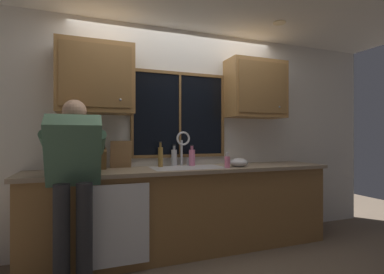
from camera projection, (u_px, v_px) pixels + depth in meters
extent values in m
cube|color=silver|center=(178.00, 136.00, 3.48)|extent=(5.67, 0.12, 2.55)
cylinder|color=#FFEAB2|center=(279.00, 23.00, 3.20)|extent=(0.14, 0.14, 0.01)
cube|color=black|center=(180.00, 115.00, 3.41)|extent=(1.10, 0.02, 0.95)
cube|color=brown|center=(180.00, 73.00, 3.40)|extent=(1.17, 0.02, 0.04)
cube|color=brown|center=(180.00, 156.00, 3.40)|extent=(1.17, 0.02, 0.04)
cube|color=brown|center=(132.00, 113.00, 3.20)|extent=(0.03, 0.02, 0.95)
cube|color=brown|center=(223.00, 116.00, 3.60)|extent=(0.03, 0.02, 0.95)
cube|color=brown|center=(180.00, 115.00, 3.40)|extent=(0.02, 0.02, 0.95)
cube|color=olive|center=(188.00, 211.00, 3.15)|extent=(3.27, 0.58, 0.88)
cube|color=gray|center=(189.00, 169.00, 3.13)|extent=(3.33, 0.62, 0.04)
cube|color=white|center=(116.00, 225.00, 2.57)|extent=(0.60, 0.02, 0.74)
cube|color=#9E703D|center=(96.00, 78.00, 2.93)|extent=(0.76, 0.33, 0.72)
cube|color=olive|center=(96.00, 75.00, 2.77)|extent=(0.68, 0.01, 0.62)
sphere|color=#B2B2B7|center=(120.00, 100.00, 2.84)|extent=(0.02, 0.02, 0.02)
cube|color=#9E703D|center=(256.00, 89.00, 3.60)|extent=(0.76, 0.33, 0.72)
cube|color=olive|center=(263.00, 87.00, 3.44)|extent=(0.68, 0.01, 0.62)
sphere|color=#B2B2B7|center=(279.00, 107.00, 3.51)|extent=(0.02, 0.02, 0.02)
cube|color=#B7B7BC|center=(188.00, 168.00, 3.14)|extent=(0.80, 0.46, 0.02)
cube|color=#9C9CA0|center=(170.00, 178.00, 3.07)|extent=(0.36, 0.42, 0.20)
cube|color=#9C9CA0|center=(205.00, 177.00, 3.21)|extent=(0.36, 0.42, 0.20)
cube|color=#B7B7BC|center=(188.00, 178.00, 3.14)|extent=(0.04, 0.42, 0.20)
cylinder|color=silver|center=(182.00, 153.00, 3.34)|extent=(0.03, 0.03, 0.30)
torus|color=silver|center=(183.00, 138.00, 3.29)|extent=(0.16, 0.02, 0.16)
cylinder|color=silver|center=(188.00, 161.00, 3.37)|extent=(0.03, 0.03, 0.09)
cylinder|color=#262628|center=(62.00, 239.00, 2.27)|extent=(0.13, 0.13, 0.88)
cylinder|color=#262628|center=(84.00, 237.00, 2.33)|extent=(0.13, 0.13, 0.88)
cube|color=#4C7259|center=(74.00, 151.00, 2.42)|extent=(0.44, 0.46, 0.62)
sphere|color=tan|center=(74.00, 111.00, 2.59)|extent=(0.21, 0.21, 0.21)
cylinder|color=#4C7259|center=(48.00, 145.00, 2.52)|extent=(0.09, 0.52, 0.26)
cylinder|color=#4C7259|center=(100.00, 144.00, 2.67)|extent=(0.09, 0.52, 0.26)
cube|color=brown|center=(100.00, 159.00, 2.95)|extent=(0.12, 0.18, 0.25)
cylinder|color=black|center=(97.00, 145.00, 2.88)|extent=(0.02, 0.05, 0.09)
cylinder|color=black|center=(100.00, 146.00, 2.89)|extent=(0.02, 0.04, 0.08)
cylinder|color=black|center=(104.00, 146.00, 2.91)|extent=(0.02, 0.04, 0.06)
cube|color=#997047|center=(121.00, 154.00, 3.10)|extent=(0.23, 0.08, 0.30)
ellipsoid|color=#B7B7BC|center=(239.00, 163.00, 3.23)|extent=(0.20, 0.20, 0.10)
cylinder|color=pink|center=(227.00, 162.00, 3.10)|extent=(0.06, 0.06, 0.13)
cylinder|color=silver|center=(227.00, 155.00, 3.10)|extent=(0.02, 0.02, 0.04)
cylinder|color=silver|center=(228.00, 152.00, 3.08)|extent=(0.01, 0.04, 0.01)
cylinder|color=pink|center=(192.00, 158.00, 3.33)|extent=(0.07, 0.07, 0.19)
cylinder|color=#AD5B7A|center=(192.00, 148.00, 3.33)|extent=(0.03, 0.03, 0.05)
cylinder|color=black|center=(192.00, 145.00, 3.33)|extent=(0.04, 0.04, 0.01)
cylinder|color=olive|center=(161.00, 157.00, 3.20)|extent=(0.05, 0.05, 0.22)
cylinder|color=brown|center=(161.00, 145.00, 3.20)|extent=(0.02, 0.02, 0.06)
cylinder|color=black|center=(161.00, 142.00, 3.20)|extent=(0.03, 0.03, 0.01)
cylinder|color=#B7B7BC|center=(174.00, 158.00, 3.32)|extent=(0.07, 0.07, 0.19)
cylinder|color=#929296|center=(174.00, 148.00, 3.32)|extent=(0.03, 0.03, 0.05)
cylinder|color=black|center=(174.00, 145.00, 3.32)|extent=(0.03, 0.03, 0.01)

